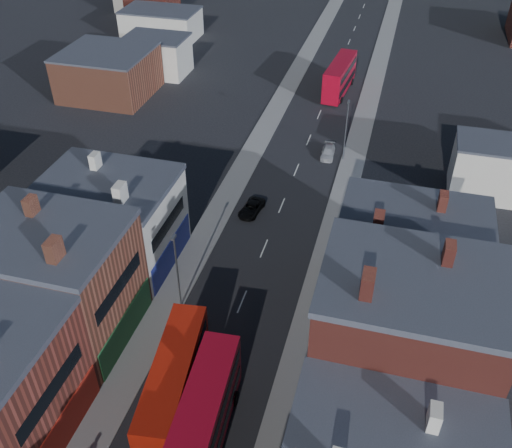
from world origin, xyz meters
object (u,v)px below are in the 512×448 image
Objects in this scene: bus_0 at (174,384)px; bus_1 at (203,421)px; bus_2 at (340,76)px; car_2 at (251,208)px; car_3 at (328,152)px.

bus_1 is (3.09, -2.37, 0.04)m from bus_0.
bus_2 is (3.09, 60.55, -0.04)m from bus_0.
bus_2 is (0.00, 62.92, -0.09)m from bus_1.
car_2 is (-1.37, 25.92, -2.15)m from bus_0.
bus_2 reaches higher than car_3.
bus_0 reaches higher than car_2.
car_2 is 1.05× the size of car_3.
car_3 is (6.16, 14.61, -0.00)m from car_2.
bus_1 is 28.73m from car_2.
bus_1 is 2.88× the size of car_2.
car_3 is at bearing -80.21° from bus_2.
bus_0 is 3.00× the size of car_3.
car_2 is at bearing -115.50° from car_3.
bus_0 is 3.90m from bus_1.
bus_1 reaches higher than car_3.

